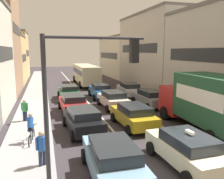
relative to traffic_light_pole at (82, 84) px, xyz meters
The scene contains 21 objects.
ground_plane 5.88m from the traffic_light_pole, ahead, with size 140.00×140.00×0.00m, color #373135.
sidewalk_left 20.07m from the traffic_light_pole, 96.55° to the left, with size 2.60×64.00×0.14m, color #959595.
lane_stripe_left 20.15m from the traffic_light_pole, 82.01° to the left, with size 0.16×60.00×0.01m, color silver.
lane_stripe_right 20.89m from the traffic_light_pole, 72.57° to the left, with size 0.16×60.00×0.01m, color silver.
building_row_right 25.47m from the traffic_light_pole, 55.70° to the left, with size 7.20×43.90×9.93m.
traffic_light_pole is the anchor object (origin of this frame).
removalist_box_truck 9.20m from the traffic_light_pole, 25.41° to the left, with size 3.01×7.80×3.58m.
taxi_centre_lane_front 5.42m from the traffic_light_pole, ahead, with size 2.14×4.34×1.66m.
sedan_left_lane_front 3.25m from the traffic_light_pole, 12.97° to the left, with size 2.17×4.36×1.49m.
sedan_centre_lane_second 7.90m from the traffic_light_pole, 54.15° to the left, with size 2.15×4.35×1.49m.
wagon_left_lane_second 6.71m from the traffic_light_pole, 81.08° to the left, with size 2.29×4.41×1.49m.
hatchback_centre_lane_third 12.56m from the traffic_light_pole, 68.52° to the left, with size 2.14×4.34×1.49m.
sedan_left_lane_third 11.19m from the traffic_light_pole, 85.29° to the left, with size 2.19×4.36×1.49m.
coupe_centre_lane_fourth 16.98m from the traffic_light_pole, 74.54° to the left, with size 2.14×4.34×1.49m.
sedan_left_lane_fourth 16.50m from the traffic_light_pole, 86.06° to the left, with size 2.13×4.33×1.49m.
sedan_right_lane_behind_truck 13.86m from the traffic_light_pole, 54.44° to the left, with size 2.21×4.37×1.49m.
wagon_right_lane_far 18.02m from the traffic_light_pole, 64.21° to the left, with size 2.26×4.40×1.49m.
bus_mid_queue_primary 26.62m from the traffic_light_pole, 79.96° to the left, with size 2.88×10.53×2.90m.
cyclist_on_sidewalk 5.93m from the traffic_light_pole, 113.60° to the left, with size 0.50×1.73×1.72m.
pedestrian_near_kerb 3.71m from the traffic_light_pole, 128.87° to the left, with size 0.51×0.34×1.66m.
pedestrian_mid_sidewalk 9.72m from the traffic_light_pole, 106.64° to the left, with size 0.48×0.34×1.66m.
Camera 1 is at (-5.70, -7.55, 4.95)m, focal length 37.51 mm.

